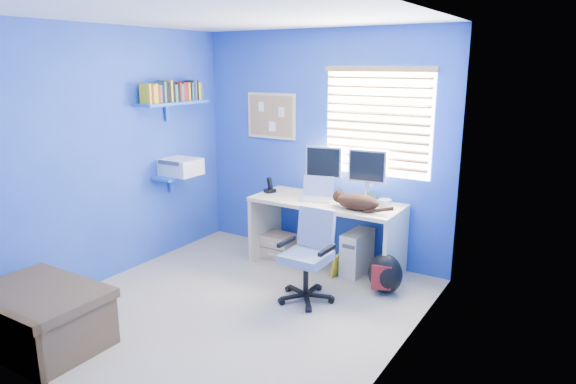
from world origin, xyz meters
The scene contains 23 objects.
floor centered at (0.00, 0.00, 0.00)m, with size 3.00×3.20×0.00m, color tan.
ceiling centered at (0.00, 0.00, 2.50)m, with size 3.00×3.20×0.00m, color white.
wall_back centered at (0.00, 1.60, 1.25)m, with size 3.00×0.01×2.50m, color #2144B5.
wall_front centered at (0.00, -1.60, 1.25)m, with size 3.00×0.01×2.50m, color #2144B5.
wall_left centered at (-1.50, 0.00, 1.25)m, with size 0.01×3.20×2.50m, color #2144B5.
wall_right centered at (1.50, 0.00, 1.25)m, with size 0.01×3.20×2.50m, color #2144B5.
desk centered at (0.25, 1.26, 0.37)m, with size 1.59×0.65×0.74m, color tan.
laptop centered at (0.14, 1.23, 0.85)m, with size 0.33×0.26×0.22m, color silver.
monitor_left centered at (0.12, 1.44, 1.01)m, with size 0.40×0.12×0.54m, color silver.
monitor_right centered at (0.61, 1.48, 1.01)m, with size 0.40×0.12×0.54m, color silver.
phone centered at (-0.45, 1.24, 0.82)m, with size 0.09×0.11×0.17m, color black.
mug centered at (0.67, 1.46, 0.79)m, with size 0.10×0.09×0.10m, color #336E66.
cd_spindle centered at (0.85, 1.37, 0.78)m, with size 0.13×0.13×0.07m, color silver.
cat centered at (0.66, 1.12, 0.82)m, with size 0.44×0.23×0.16m, color black.
tower_pc centered at (0.60, 1.29, 0.23)m, with size 0.19×0.44×0.45m, color beige.
drawer_boxes centered at (-0.35, 1.25, 0.14)m, with size 0.35×0.28×0.27m, color tan.
yellow_book centered at (0.46, 1.09, 0.12)m, with size 0.03×0.17×0.24m, color yellow.
backpack centered at (1.04, 0.97, 0.20)m, with size 0.33×0.25×0.39m, color black.
bed_corner centered at (-0.88, -1.31, 0.23)m, with size 0.95×0.68×0.46m, color brown.
office_chair centered at (0.47, 0.49, 0.31)m, with size 0.49×0.49×0.84m.
window_blinds centered at (0.65, 1.57, 1.55)m, with size 1.15×0.05×1.10m.
corkboard centered at (-0.65, 1.58, 1.55)m, with size 0.64×0.02×0.52m.
wall_shelves centered at (-1.35, 0.75, 1.43)m, with size 0.42×0.90×1.05m.
Camera 1 is at (2.63, -3.37, 2.14)m, focal length 32.00 mm.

